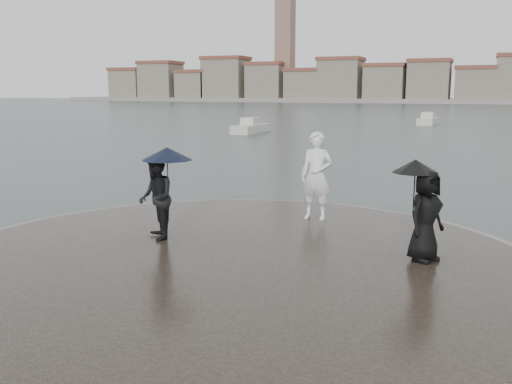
% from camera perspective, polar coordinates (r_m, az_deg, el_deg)
% --- Properties ---
extents(ground, '(400.00, 400.00, 0.00)m').
position_cam_1_polar(ground, '(8.65, -12.59, -14.81)').
color(ground, '#2B3835').
rests_on(ground, ground).
extents(kerb_ring, '(12.50, 12.50, 0.32)m').
position_cam_1_polar(kerb_ring, '(11.43, -2.50, -7.45)').
color(kerb_ring, gray).
rests_on(kerb_ring, ground).
extents(quay_tip, '(11.90, 11.90, 0.36)m').
position_cam_1_polar(quay_tip, '(11.42, -2.50, -7.35)').
color(quay_tip, '#2D261E').
rests_on(quay_tip, ground).
extents(statue, '(0.82, 0.55, 2.23)m').
position_cam_1_polar(statue, '(14.50, 6.06, 1.63)').
color(statue, white).
rests_on(statue, quay_tip).
extents(visitor_left, '(1.37, 1.23, 2.04)m').
position_cam_1_polar(visitor_left, '(12.62, -9.73, 0.42)').
color(visitor_left, black).
rests_on(visitor_left, quay_tip).
extents(visitor_right, '(1.16, 1.07, 1.95)m').
position_cam_1_polar(visitor_right, '(11.36, 16.42, -1.35)').
color(visitor_right, black).
rests_on(visitor_right, quay_tip).
extents(far_skyline, '(260.00, 20.00, 37.00)m').
position_cam_1_polar(far_skyline, '(167.45, 18.91, 10.31)').
color(far_skyline, gray).
rests_on(far_skyline, ground).
extents(boats, '(25.98, 23.49, 1.50)m').
position_cam_1_polar(boats, '(54.74, 14.95, 6.43)').
color(boats, beige).
rests_on(boats, ground).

